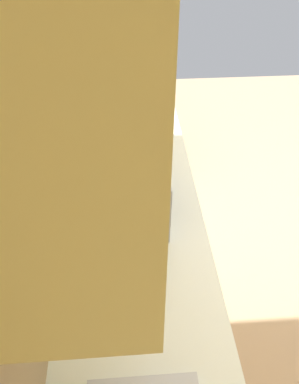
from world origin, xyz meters
TOP-DOWN VIEW (x-y plane):
  - wall_back at (0.00, 1.66)m, footprint 4.06×0.12m
  - counter_run at (-0.43, 1.28)m, footprint 3.06×0.66m
  - upper_cabinets at (-0.43, 1.42)m, footprint 1.79×0.34m
  - oven_range at (1.45, 1.28)m, footprint 0.72×0.64m
  - microwave at (-0.25, 1.30)m, footprint 0.49×0.36m
  - bowl at (0.72, 1.22)m, footprint 0.16×0.16m
  - kettle at (0.19, 1.22)m, footprint 0.20×0.14m

SIDE VIEW (x-z plane):
  - counter_run at x=-0.43m, z-range 0.00..0.90m
  - oven_range at x=1.45m, z-range -0.07..1.00m
  - bowl at x=0.72m, z-range 0.90..0.95m
  - kettle at x=0.19m, z-range 0.89..1.08m
  - microwave at x=-0.25m, z-range 0.90..1.20m
  - wall_back at x=0.00m, z-range 0.00..2.81m
  - upper_cabinets at x=-0.43m, z-range 1.57..2.15m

